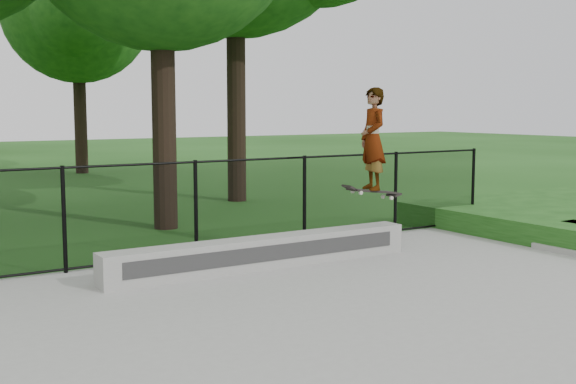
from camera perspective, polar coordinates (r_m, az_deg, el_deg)
name	(u,v)px	position (r m, az deg, el deg)	size (l,w,h in m)	color
grind_ledge	(264,252)	(10.40, -1.91, -4.78)	(4.84, 0.40, 0.45)	#A09F9B
skater_airborne	(373,141)	(11.09, 6.72, 4.00)	(0.84, 0.64, 1.70)	black
chainlink_fence	(64,219)	(10.45, -17.28, -2.09)	(16.06, 0.06, 1.50)	black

